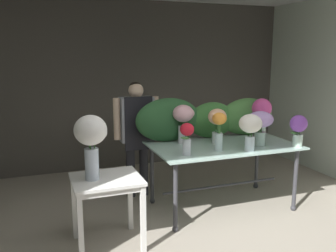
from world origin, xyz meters
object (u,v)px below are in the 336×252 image
at_px(display_table_glass, 223,154).
at_px(vase_crimson_roses, 187,137).
at_px(side_table_white, 107,187).
at_px(vase_fuchsia_tulips, 261,113).
at_px(vase_lilac_snapdragons, 260,123).
at_px(vase_blush_peonies, 183,118).
at_px(vase_ivory_stock, 250,127).
at_px(vase_violet_dahlias, 298,128).
at_px(florist, 137,127).
at_px(vase_white_roses_tall, 91,138).
at_px(vase_sunset_anemones, 219,127).
at_px(vase_peach_carnations, 217,121).

bearing_deg(display_table_glass, vase_crimson_roses, -155.38).
xyz_separation_m(side_table_white, vase_fuchsia_tulips, (2.24, 0.65, 0.53)).
xyz_separation_m(display_table_glass, vase_lilac_snapdragons, (0.39, -0.20, 0.40)).
distance_m(vase_blush_peonies, vase_ivory_stock, 0.84).
xyz_separation_m(vase_violet_dahlias, vase_blush_peonies, (-1.24, 0.63, 0.09)).
bearing_deg(display_table_glass, vase_ivory_stock, -67.73).
bearing_deg(vase_violet_dahlias, side_table_white, -178.92).
distance_m(vase_crimson_roses, vase_fuchsia_tulips, 1.40).
xyz_separation_m(side_table_white, florist, (0.64, 1.18, 0.34)).
xyz_separation_m(florist, vase_white_roses_tall, (-0.78, -1.17, 0.18)).
bearing_deg(vase_ivory_stock, side_table_white, -177.42).
bearing_deg(vase_sunset_anemones, vase_blush_peonies, 119.66).
relative_size(side_table_white, vase_fuchsia_tulips, 1.39).
distance_m(vase_violet_dahlias, vase_peach_carnations, 0.97).
distance_m(side_table_white, vase_violet_dahlias, 2.39).
xyz_separation_m(vase_peach_carnations, vase_ivory_stock, (0.20, -0.43, -0.00)).
xyz_separation_m(vase_lilac_snapdragons, vase_fuchsia_tulips, (0.30, 0.42, 0.05)).
height_order(vase_crimson_roses, vase_lilac_snapdragons, vase_lilac_snapdragons).
height_order(vase_sunset_anemones, vase_fuchsia_tulips, vase_fuchsia_tulips).
bearing_deg(vase_crimson_roses, florist, 106.37).
height_order(display_table_glass, vase_crimson_roses, vase_crimson_roses).
relative_size(vase_crimson_roses, vase_peach_carnations, 0.82).
relative_size(side_table_white, vase_peach_carnations, 1.63).
distance_m(vase_crimson_roses, vase_ivory_stock, 0.77).
height_order(vase_lilac_snapdragons, vase_blush_peonies, vase_blush_peonies).
relative_size(display_table_glass, vase_violet_dahlias, 4.63).
height_order(vase_violet_dahlias, vase_lilac_snapdragons, vase_lilac_snapdragons).
relative_size(display_table_glass, vase_sunset_anemones, 4.00).
distance_m(side_table_white, vase_sunset_anemones, 1.47).
bearing_deg(vase_lilac_snapdragons, vase_white_roses_tall, -173.50).
distance_m(vase_violet_dahlias, vase_lilac_snapdragons, 0.46).
bearing_deg(display_table_glass, vase_white_roses_tall, -165.36).
relative_size(vase_crimson_roses, vase_white_roses_tall, 0.57).
bearing_deg(vase_crimson_roses, vase_white_roses_tall, -171.51).
xyz_separation_m(florist, vase_ivory_stock, (1.06, -1.10, 0.14)).
relative_size(vase_crimson_roses, vase_lilac_snapdragons, 0.85).
bearing_deg(vase_fuchsia_tulips, vase_crimson_roses, -159.32).
distance_m(vase_crimson_roses, vase_violet_dahlias, 1.42).
height_order(vase_violet_dahlias, vase_ivory_stock, vase_ivory_stock).
height_order(side_table_white, vase_violet_dahlias, vase_violet_dahlias).
relative_size(vase_violet_dahlias, vase_fuchsia_tulips, 0.74).
xyz_separation_m(florist, vase_peach_carnations, (0.86, -0.67, 0.14)).
bearing_deg(vase_peach_carnations, vase_ivory_stock, -65.10).
distance_m(florist, vase_violet_dahlias, 2.05).
xyz_separation_m(vase_peach_carnations, vase_white_roses_tall, (-1.64, -0.51, 0.04)).
relative_size(side_table_white, vase_sunset_anemones, 1.62).
bearing_deg(vase_crimson_roses, vase_sunset_anemones, 6.99).
xyz_separation_m(display_table_glass, vase_fuchsia_tulips, (0.69, 0.21, 0.45)).
xyz_separation_m(display_table_glass, vase_blush_peonies, (-0.44, 0.23, 0.44)).
xyz_separation_m(vase_sunset_anemones, vase_peach_carnations, (0.13, 0.30, 0.01)).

